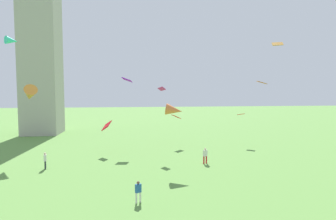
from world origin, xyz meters
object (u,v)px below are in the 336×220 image
Objects in this scene: kite_flying_0 at (12,41)px; kite_flying_5 at (174,110)px; person_1 at (138,190)px; person_2 at (205,155)px; kite_flying_3 at (262,83)px; kite_flying_6 at (176,117)px; person_0 at (45,160)px; kite_flying_2 at (107,126)px; kite_flying_7 at (241,114)px; kite_flying_9 at (278,44)px; kite_flying_4 at (30,95)px; kite_flying_1 at (162,89)px; kite_flying_8 at (127,80)px.

kite_flying_5 is at bearing -137.06° from kite_flying_0.
person_1 is 0.91× the size of person_2.
kite_flying_6 is (-4.41, 18.20, -4.53)m from kite_flying_3.
kite_flying_3 reaches higher than person_0.
kite_flying_6 is (17.60, 11.45, -8.61)m from kite_flying_0.
kite_flying_5 is (7.62, -7.63, 2.46)m from kite_flying_2.
kite_flying_3 is at bearing -153.72° from kite_flying_0.
kite_flying_6 is at bearing -103.62° from kite_flying_0.
kite_flying_5 reaches higher than person_1.
person_1 is at bearing 28.93° from person_0.
kite_flying_0 is at bearing -71.81° from person_1.
kite_flying_9 reaches higher than kite_flying_7.
kite_flying_3 is 0.64× the size of kite_flying_9.
kite_flying_9 is (28.21, -4.62, 5.69)m from kite_flying_4.
kite_flying_3 is 0.67× the size of kite_flying_7.
kite_flying_0 is 17.37m from kite_flying_1.
kite_flying_9 is at bearing 178.82° from person_1.
person_2 is 1.14× the size of kite_flying_8.
kite_flying_5 is at bearing 49.90° from kite_flying_6.
kite_flying_5 is at bearing -148.11° from person_1.
kite_flying_7 is at bearing 147.06° from kite_flying_6.
kite_flying_4 reaches higher than person_0.
kite_flying_4 is (-22.66, 12.82, -1.19)m from kite_flying_3.
kite_flying_3 is (10.18, 2.21, 7.84)m from person_1.
person_2 is 13.24m from kite_flying_7.
kite_flying_3 reaches higher than kite_flying_1.
kite_flying_7 is at bearing -108.21° from kite_flying_1.
kite_flying_6 is at bearing 68.66° from person_2.
person_1 is 18.13m from kite_flying_1.
kite_flying_8 is at bearing 126.84° from person_0.
kite_flying_3 is 0.40× the size of kite_flying_5.
kite_flying_1 is 7.75m from kite_flying_5.
person_0 is at bearing 149.94° from person_2.
kite_flying_6 is 1.10× the size of kite_flying_9.
person_2 is 11.32m from kite_flying_3.
kite_flying_6 is (5.77, 20.41, 3.31)m from person_1.
person_0 is 12.13m from kite_flying_0.
person_0 is 15.94m from kite_flying_1.
person_1 is 22.54m from kite_flying_9.
kite_flying_9 is (16.97, -9.71, 3.75)m from kite_flying_8.
kite_flying_5 is (16.32, -6.17, -1.54)m from kite_flying_4.
kite_flying_3 is 10.88m from kite_flying_9.
kite_flying_9 is at bearing 143.81° from kite_flying_4.
kite_flying_9 is (12.47, -5.85, 5.01)m from kite_flying_1.
kite_flying_5 reaches higher than kite_flying_6.
kite_flying_2 is at bearing 59.87° from kite_flying_5.
kite_flying_6 is at bearing -68.55° from kite_flying_3.
person_0 is 1.28× the size of kite_flying_0.
kite_flying_7 is (11.54, 11.16, -1.52)m from kite_flying_5.
kite_flying_1 is (15.09, 7.29, -4.58)m from kite_flying_0.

